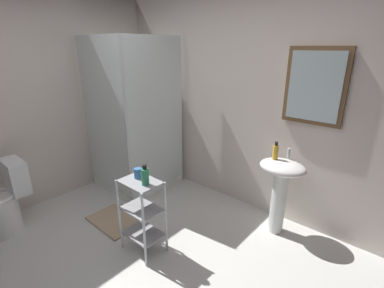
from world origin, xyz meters
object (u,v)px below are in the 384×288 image
object	(u,v)px
shower_stall	(136,156)
pedestal_sink	(281,182)
storage_cart	(142,211)
toilet	(4,204)
bath_mat	(115,220)
body_wash_bottle_green	(145,176)
rinse_cup	(138,173)
hand_soap_bottle	(276,152)

from	to	relation	value
shower_stall	pedestal_sink	world-z (taller)	shower_stall
shower_stall	storage_cart	size ratio (longest dim) A/B	2.70
storage_cart	shower_stall	bearing A→B (deg)	144.58
pedestal_sink	toilet	xyz separation A→B (m)	(-2.17, -1.88, -0.26)
toilet	bath_mat	world-z (taller)	toilet
body_wash_bottle_green	rinse_cup	world-z (taller)	body_wash_bottle_green
toilet	storage_cart	xyz separation A→B (m)	(1.34, 0.76, 0.12)
pedestal_sink	bath_mat	size ratio (longest dim) A/B	1.35
pedestal_sink	hand_soap_bottle	size ratio (longest dim) A/B	4.47
pedestal_sink	rinse_cup	distance (m)	1.42
body_wash_bottle_green	storage_cart	bearing A→B (deg)	174.94
toilet	rinse_cup	xyz separation A→B (m)	(1.27, 0.79, 0.47)
rinse_cup	body_wash_bottle_green	bearing A→B (deg)	-13.83
shower_stall	pedestal_sink	xyz separation A→B (m)	(1.91, 0.35, 0.12)
rinse_cup	bath_mat	distance (m)	0.95
rinse_cup	pedestal_sink	bearing A→B (deg)	50.29
pedestal_sink	bath_mat	world-z (taller)	pedestal_sink
shower_stall	toilet	bearing A→B (deg)	-99.77
storage_cart	rinse_cup	size ratio (longest dim) A/B	7.83
pedestal_sink	hand_soap_bottle	xyz separation A→B (m)	(-0.09, 0.00, 0.31)
shower_stall	rinse_cup	world-z (taller)	shower_stall
storage_cart	rinse_cup	xyz separation A→B (m)	(-0.07, 0.03, 0.35)
body_wash_bottle_green	rinse_cup	xyz separation A→B (m)	(-0.15, 0.04, -0.03)
toilet	hand_soap_bottle	distance (m)	2.86
hand_soap_bottle	bath_mat	world-z (taller)	hand_soap_bottle
bath_mat	rinse_cup	bearing A→B (deg)	-3.91
body_wash_bottle_green	bath_mat	xyz separation A→B (m)	(-0.70, 0.08, -0.81)
hand_soap_bottle	body_wash_bottle_green	world-z (taller)	hand_soap_bottle
shower_stall	toilet	world-z (taller)	shower_stall
hand_soap_bottle	storage_cart	bearing A→B (deg)	-123.78
hand_soap_bottle	rinse_cup	xyz separation A→B (m)	(-0.81, -1.08, -0.10)
toilet	storage_cart	world-z (taller)	toilet
hand_soap_bottle	body_wash_bottle_green	distance (m)	1.30
shower_stall	hand_soap_bottle	distance (m)	1.90
shower_stall	storage_cart	bearing A→B (deg)	-35.42
pedestal_sink	rinse_cup	xyz separation A→B (m)	(-0.90, -1.08, 0.21)
hand_soap_bottle	bath_mat	distance (m)	1.93
toilet	hand_soap_bottle	xyz separation A→B (m)	(2.09, 1.88, 0.57)
hand_soap_bottle	bath_mat	bearing A→B (deg)	-142.35
toilet	rinse_cup	world-z (taller)	rinse_cup
hand_soap_bottle	toilet	bearing A→B (deg)	-138.01
storage_cart	hand_soap_bottle	world-z (taller)	hand_soap_bottle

